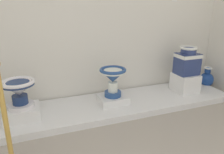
{
  "coord_description": "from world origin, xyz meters",
  "views": [
    {
      "loc": [
        0.93,
        0.01,
        1.34
      ],
      "look_at": [
        1.88,
        2.54,
        0.45
      ],
      "focal_mm": 35.23,
      "sensor_mm": 36.0,
      "label": 1
    }
  ],
  "objects_px": {
    "antique_toilet_central_ornate": "(19,90)",
    "plinth_block_rightmost": "(113,99)",
    "antique_toilet_rightmost": "(113,77)",
    "decorative_vase_corner": "(206,79)",
    "antique_toilet_tall_cobalt": "(187,60)",
    "plinth_block_central_ornate": "(22,113)",
    "stanchion_post_near_left": "(9,138)",
    "plinth_block_tall_cobalt": "(185,83)"
  },
  "relations": [
    {
      "from": "antique_toilet_central_ornate",
      "to": "plinth_block_rightmost",
      "type": "distance_m",
      "value": 1.17
    },
    {
      "from": "antique_toilet_rightmost",
      "to": "decorative_vase_corner",
      "type": "xyz_separation_m",
      "value": [
        1.72,
        0.14,
        -0.28
      ]
    },
    {
      "from": "antique_toilet_rightmost",
      "to": "plinth_block_rightmost",
      "type": "bearing_deg",
      "value": -116.57
    },
    {
      "from": "antique_toilet_central_ornate",
      "to": "antique_toilet_tall_cobalt",
      "type": "xyz_separation_m",
      "value": [
        2.29,
        0.04,
        0.12
      ]
    },
    {
      "from": "antique_toilet_central_ornate",
      "to": "plinth_block_central_ornate",
      "type": "bearing_deg",
      "value": -90.0
    },
    {
      "from": "plinth_block_central_ornate",
      "to": "stanchion_post_near_left",
      "type": "relative_size",
      "value": 0.41
    },
    {
      "from": "plinth_block_tall_cobalt",
      "to": "antique_toilet_tall_cobalt",
      "type": "distance_m",
      "value": 0.34
    },
    {
      "from": "plinth_block_rightmost",
      "to": "antique_toilet_tall_cobalt",
      "type": "relative_size",
      "value": 0.92
    },
    {
      "from": "antique_toilet_tall_cobalt",
      "to": "antique_toilet_central_ornate",
      "type": "bearing_deg",
      "value": -178.91
    },
    {
      "from": "plinth_block_rightmost",
      "to": "plinth_block_tall_cobalt",
      "type": "height_order",
      "value": "plinth_block_tall_cobalt"
    },
    {
      "from": "plinth_block_tall_cobalt",
      "to": "stanchion_post_near_left",
      "type": "bearing_deg",
      "value": -161.26
    },
    {
      "from": "antique_toilet_tall_cobalt",
      "to": "plinth_block_central_ornate",
      "type": "bearing_deg",
      "value": -178.91
    },
    {
      "from": "plinth_block_central_ornate",
      "to": "decorative_vase_corner",
      "type": "height_order",
      "value": "decorative_vase_corner"
    },
    {
      "from": "plinth_block_rightmost",
      "to": "antique_toilet_tall_cobalt",
      "type": "bearing_deg",
      "value": -0.24
    },
    {
      "from": "antique_toilet_central_ornate",
      "to": "stanchion_post_near_left",
      "type": "bearing_deg",
      "value": -95.61
    },
    {
      "from": "plinth_block_central_ornate",
      "to": "stanchion_post_near_left",
      "type": "distance_m",
      "value": 0.78
    },
    {
      "from": "plinth_block_rightmost",
      "to": "decorative_vase_corner",
      "type": "bearing_deg",
      "value": 4.78
    },
    {
      "from": "plinth_block_central_ornate",
      "to": "antique_toilet_rightmost",
      "type": "height_order",
      "value": "antique_toilet_rightmost"
    },
    {
      "from": "antique_toilet_tall_cobalt",
      "to": "stanchion_post_near_left",
      "type": "relative_size",
      "value": 0.42
    },
    {
      "from": "plinth_block_rightmost",
      "to": "antique_toilet_tall_cobalt",
      "type": "xyz_separation_m",
      "value": [
        1.16,
        -0.0,
        0.43
      ]
    },
    {
      "from": "plinth_block_tall_cobalt",
      "to": "plinth_block_rightmost",
      "type": "bearing_deg",
      "value": 179.76
    },
    {
      "from": "antique_toilet_central_ornate",
      "to": "stanchion_post_near_left",
      "type": "xyz_separation_m",
      "value": [
        -0.07,
        -0.76,
        -0.12
      ]
    },
    {
      "from": "antique_toilet_central_ornate",
      "to": "plinth_block_tall_cobalt",
      "type": "distance_m",
      "value": 2.3
    },
    {
      "from": "antique_toilet_rightmost",
      "to": "plinth_block_central_ornate",
      "type": "bearing_deg",
      "value": -177.54
    },
    {
      "from": "plinth_block_rightmost",
      "to": "antique_toilet_rightmost",
      "type": "xyz_separation_m",
      "value": [
        0.0,
        0.0,
        0.31
      ]
    },
    {
      "from": "plinth_block_rightmost",
      "to": "stanchion_post_near_left",
      "type": "distance_m",
      "value": 1.46
    },
    {
      "from": "plinth_block_rightmost",
      "to": "antique_toilet_rightmost",
      "type": "relative_size",
      "value": 0.98
    },
    {
      "from": "plinth_block_central_ornate",
      "to": "plinth_block_rightmost",
      "type": "xyz_separation_m",
      "value": [
        1.13,
        0.05,
        -0.03
      ]
    },
    {
      "from": "plinth_block_tall_cobalt",
      "to": "antique_toilet_central_ornate",
      "type": "bearing_deg",
      "value": -178.91
    },
    {
      "from": "plinth_block_central_ornate",
      "to": "antique_toilet_central_ornate",
      "type": "relative_size",
      "value": 1.08
    },
    {
      "from": "plinth_block_tall_cobalt",
      "to": "decorative_vase_corner",
      "type": "relative_size",
      "value": 0.94
    },
    {
      "from": "plinth_block_central_ornate",
      "to": "antique_toilet_central_ornate",
      "type": "bearing_deg",
      "value": 90.0
    },
    {
      "from": "antique_toilet_tall_cobalt",
      "to": "stanchion_post_near_left",
      "type": "bearing_deg",
      "value": -161.26
    },
    {
      "from": "plinth_block_central_ornate",
      "to": "plinth_block_rightmost",
      "type": "height_order",
      "value": "plinth_block_central_ornate"
    },
    {
      "from": "antique_toilet_central_ornate",
      "to": "stanchion_post_near_left",
      "type": "height_order",
      "value": "stanchion_post_near_left"
    },
    {
      "from": "antique_toilet_central_ornate",
      "to": "antique_toilet_rightmost",
      "type": "distance_m",
      "value": 1.13
    },
    {
      "from": "stanchion_post_near_left",
      "to": "antique_toilet_rightmost",
      "type": "bearing_deg",
      "value": 33.8
    },
    {
      "from": "decorative_vase_corner",
      "to": "plinth_block_tall_cobalt",
      "type": "bearing_deg",
      "value": -165.1
    },
    {
      "from": "plinth_block_rightmost",
      "to": "antique_toilet_rightmost",
      "type": "distance_m",
      "value": 0.31
    },
    {
      "from": "antique_toilet_central_ornate",
      "to": "antique_toilet_tall_cobalt",
      "type": "relative_size",
      "value": 0.89
    },
    {
      "from": "plinth_block_central_ornate",
      "to": "antique_toilet_tall_cobalt",
      "type": "distance_m",
      "value": 2.33
    },
    {
      "from": "antique_toilet_rightmost",
      "to": "plinth_block_tall_cobalt",
      "type": "height_order",
      "value": "antique_toilet_rightmost"
    }
  ]
}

